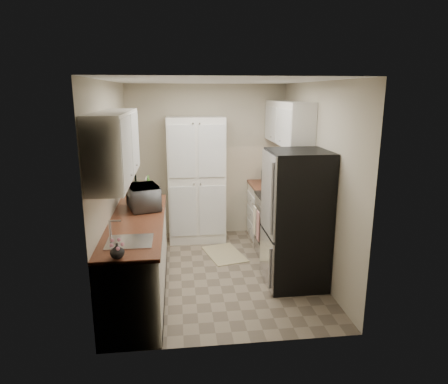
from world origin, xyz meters
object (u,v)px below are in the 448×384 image
object	(u,v)px
electric_range	(281,227)
wine_bottle	(136,189)
refrigerator	(296,219)
toaster_oven	(273,177)
pantry_cabinet	(196,180)
microwave	(144,197)

from	to	relation	value
electric_range	wine_bottle	distance (m)	2.13
electric_range	refrigerator	distance (m)	0.88
refrigerator	wine_bottle	size ratio (longest dim) A/B	5.10
electric_range	toaster_oven	bearing A→B (deg)	85.40
pantry_cabinet	toaster_oven	bearing A→B (deg)	-4.02
electric_range	wine_bottle	world-z (taller)	wine_bottle
refrigerator	microwave	xyz separation A→B (m)	(-1.87, 0.46, 0.22)
electric_range	microwave	bearing A→B (deg)	-169.83
pantry_cabinet	wine_bottle	bearing A→B (deg)	-135.17
wine_bottle	toaster_oven	bearing A→B (deg)	20.19
pantry_cabinet	electric_range	bearing A→B (deg)	-38.22
pantry_cabinet	wine_bottle	world-z (taller)	pantry_cabinet
refrigerator	toaster_oven	world-z (taller)	refrigerator
wine_bottle	toaster_oven	distance (m)	2.25
refrigerator	microwave	distance (m)	1.94
microwave	pantry_cabinet	bearing A→B (deg)	-46.06
refrigerator	wine_bottle	xyz separation A→B (m)	(-2.01, 0.86, 0.24)
microwave	electric_range	bearing A→B (deg)	-95.81
refrigerator	toaster_oven	bearing A→B (deg)	86.43
pantry_cabinet	toaster_oven	world-z (taller)	pantry_cabinet
electric_range	refrigerator	bearing A→B (deg)	-92.48
pantry_cabinet	microwave	bearing A→B (deg)	-120.07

